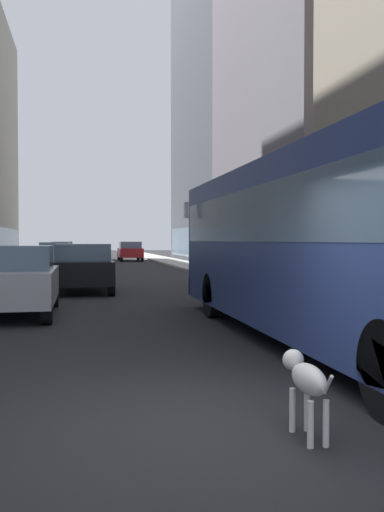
{
  "coord_description": "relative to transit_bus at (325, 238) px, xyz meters",
  "views": [
    {
      "loc": [
        -1.26,
        -5.41,
        1.74
      ],
      "look_at": [
        1.12,
        6.94,
        1.4
      ],
      "focal_mm": 40.56,
      "sensor_mm": 36.0,
      "label": 1
    }
  ],
  "objects": [
    {
      "name": "car_silver_sedan",
      "position": [
        -5.6,
        4.67,
        -0.96
      ],
      "size": [
        1.91,
        4.05,
        1.62
      ],
      "color": "#B7BABF",
      "rests_on": "ground"
    },
    {
      "name": "dalmatian_dog",
      "position": [
        -2.11,
        -4.35,
        -1.26
      ],
      "size": [
        0.22,
        0.96,
        0.72
      ],
      "color": "white",
      "rests_on": "ground"
    },
    {
      "name": "ground_plane",
      "position": [
        -2.8,
        31.26,
        -1.78
      ],
      "size": [
        120.0,
        120.0,
        0.0
      ],
      "primitive_type": "plane",
      "color": "#232326"
    },
    {
      "name": "building_right_far",
      "position": [
        9.1,
        36.66,
        13.66
      ],
      "size": [
        9.26,
        18.45,
        30.89
      ],
      "color": "#4C515B",
      "rests_on": "ground"
    },
    {
      "name": "transit_bus",
      "position": [
        0.0,
        0.0,
        0.0
      ],
      "size": [
        2.78,
        11.53,
        3.05
      ],
      "color": "#33478C",
      "rests_on": "ground"
    },
    {
      "name": "sidewalk_left",
      "position": [
        -8.5,
        31.26,
        -1.7
      ],
      "size": [
        2.4,
        110.0,
        0.15
      ],
      "primitive_type": "cube",
      "color": "gray",
      "rests_on": "ground"
    },
    {
      "name": "car_white_van",
      "position": [
        -5.6,
        26.62,
        -0.95
      ],
      "size": [
        1.84,
        4.6,
        1.62
      ],
      "color": "silver",
      "rests_on": "ground"
    },
    {
      "name": "car_black_suv",
      "position": [
        -4.0,
        10.77,
        -0.95
      ],
      "size": [
        1.95,
        4.53,
        1.62
      ],
      "color": "black",
      "rests_on": "ground"
    },
    {
      "name": "car_yellow_taxi",
      "position": [
        -5.6,
        41.22,
        -0.95
      ],
      "size": [
        1.83,
        4.6,
        1.62
      ],
      "color": "yellow",
      "rests_on": "ground"
    },
    {
      "name": "building_right_mid",
      "position": [
        9.1,
        17.76,
        8.4
      ],
      "size": [
        10.65,
        14.62,
        20.37
      ],
      "color": "slate",
      "rests_on": "ground"
    },
    {
      "name": "sidewalk_right",
      "position": [
        2.9,
        31.26,
        -1.7
      ],
      "size": [
        2.4,
        110.0,
        0.15
      ],
      "primitive_type": "cube",
      "color": "#ADA89E",
      "rests_on": "ground"
    },
    {
      "name": "car_red_coupe",
      "position": [
        0.0,
        39.38,
        -0.96
      ],
      "size": [
        1.9,
        4.02,
        1.62
      ],
      "color": "red",
      "rests_on": "ground"
    }
  ]
}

